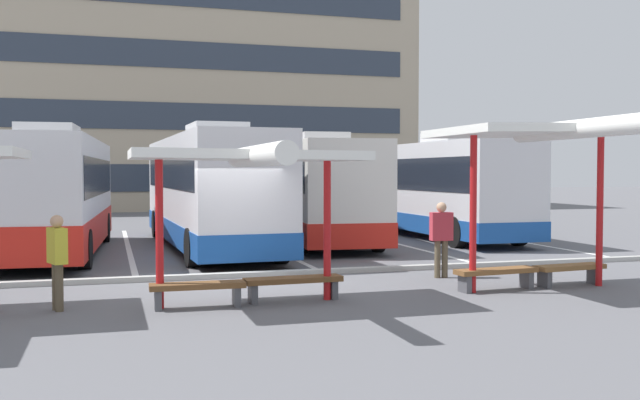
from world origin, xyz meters
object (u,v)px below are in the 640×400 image
object	(u,v)px
coach_bus_1	(56,196)
waiting_passenger_1	(57,255)
bench_2	(293,283)
waiting_shelter_2	(547,135)
coach_bus_3	(313,191)
bench_3	(496,274)
bench_4	(570,270)
coach_bus_4	(435,188)
waiting_passenger_0	(441,234)
bench_1	(198,289)
coach_bus_2	(208,191)
waiting_shelter_1	(249,159)

from	to	relation	value
coach_bus_1	waiting_passenger_1	world-z (taller)	coach_bus_1
waiting_passenger_1	bench_2	bearing A→B (deg)	-3.54
coach_bus_1	waiting_shelter_2	xyz separation A→B (m)	(9.94, -9.65, 1.45)
coach_bus_1	waiting_passenger_1	xyz separation A→B (m)	(0.61, -8.99, -0.74)
coach_bus_3	bench_3	bearing A→B (deg)	-87.20
coach_bus_1	waiting_shelter_2	size ratio (longest dim) A/B	2.22
bench_4	waiting_passenger_1	world-z (taller)	waiting_passenger_1
waiting_shelter_2	bench_3	distance (m)	2.98
coach_bus_4	waiting_passenger_0	bearing A→B (deg)	-114.91
coach_bus_3	bench_3	distance (m)	11.70
coach_bus_1	coach_bus_4	world-z (taller)	coach_bus_4
bench_1	bench_2	size ratio (longest dim) A/B	0.91
coach_bus_3	bench_4	distance (m)	11.86
coach_bus_2	coach_bus_4	world-z (taller)	coach_bus_2
bench_1	coach_bus_4	bearing A→B (deg)	48.64
coach_bus_3	waiting_passenger_0	xyz separation A→B (m)	(0.26, -9.71, -0.73)
waiting_shelter_1	bench_4	size ratio (longest dim) A/B	2.62
waiting_shelter_2	waiting_passenger_0	distance (m)	3.35
bench_2	bench_3	world-z (taller)	same
bench_1	coach_bus_1	bearing A→B (deg)	107.54
waiting_shelter_1	bench_3	xyz separation A→B (m)	(5.16, 0.27, -2.30)
bench_3	waiting_passenger_0	world-z (taller)	waiting_passenger_0
bench_1	waiting_shelter_1	bearing A→B (deg)	-7.79
bench_3	coach_bus_1	bearing A→B (deg)	134.25
coach_bus_2	bench_2	size ratio (longest dim) A/B	6.44
coach_bus_1	bench_2	bearing A→B (deg)	-62.67
coach_bus_1	waiting_shelter_2	bearing A→B (deg)	-44.15
coach_bus_3	coach_bus_4	size ratio (longest dim) A/B	1.10
bench_1	waiting_shelter_2	world-z (taller)	waiting_shelter_2
waiting_shelter_1	waiting_passenger_1	xyz separation A→B (m)	(-3.27, 0.56, -1.68)
coach_bus_1	bench_1	world-z (taller)	coach_bus_1
waiting_shelter_2	coach_bus_1	bearing A→B (deg)	135.85
bench_1	bench_4	xyz separation A→B (m)	(7.86, 0.22, -0.00)
coach_bus_3	waiting_shelter_1	size ratio (longest dim) A/B	2.78
coach_bus_4	waiting_passenger_1	size ratio (longest dim) A/B	6.58
waiting_shelter_1	bench_4	world-z (taller)	waiting_shelter_1
waiting_shelter_2	bench_4	world-z (taller)	waiting_shelter_2
coach_bus_2	bench_1	xyz separation A→B (m)	(-1.51, -9.83, -1.47)
bench_4	waiting_passenger_0	distance (m)	2.86
waiting_passenger_0	waiting_shelter_2	bearing A→B (deg)	-61.95
waiting_passenger_0	coach_bus_4	bearing A→B (deg)	65.09
waiting_shelter_2	bench_4	bearing A→B (deg)	25.90
bench_1	waiting_passenger_1	distance (m)	2.49
coach_bus_4	bench_4	xyz separation A→B (m)	(-2.32, -11.35, -1.47)
coach_bus_2	waiting_passenger_0	distance (m)	8.91
coach_bus_4	bench_4	bearing A→B (deg)	-101.55
bench_1	coach_bus_2	bearing A→B (deg)	81.26
coach_bus_2	bench_3	xyz separation A→B (m)	(4.55, -9.68, -1.47)
bench_4	waiting_shelter_2	bearing A→B (deg)	-154.10
bench_4	waiting_shelter_1	bearing A→B (deg)	-177.20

